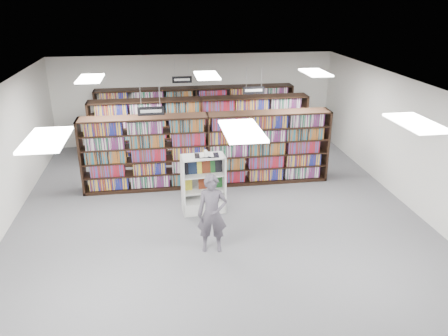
{
  "coord_description": "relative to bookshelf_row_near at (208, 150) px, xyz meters",
  "views": [
    {
      "loc": [
        -1.28,
        -9.57,
        5.23
      ],
      "look_at": [
        0.23,
        0.5,
        1.1
      ],
      "focal_mm": 35.0,
      "sensor_mm": 36.0,
      "label": 1
    }
  ],
  "objects": [
    {
      "name": "floor",
      "position": [
        0.0,
        -2.0,
        -1.05
      ],
      "size": [
        12.0,
        12.0,
        0.0
      ],
      "primitive_type": "plane",
      "color": "#4C4C51",
      "rests_on": "ground"
    },
    {
      "name": "troffer_back_right",
      "position": [
        3.0,
        0.0,
        2.11
      ],
      "size": [
        0.6,
        1.2,
        0.04
      ],
      "primitive_type": "cube",
      "color": "white",
      "rests_on": "ceiling"
    },
    {
      "name": "bookshelf_row_mid",
      "position": [
        0.0,
        2.0,
        0.0
      ],
      "size": [
        7.0,
        0.6,
        2.1
      ],
      "color": "black",
      "rests_on": "floor"
    },
    {
      "name": "aisle_sign_left",
      "position": [
        -1.5,
        -1.0,
        1.48
      ],
      "size": [
        0.65,
        0.02,
        0.8
      ],
      "color": "#B2B2B7",
      "rests_on": "ceiling"
    },
    {
      "name": "endcap_display",
      "position": [
        -0.31,
        -1.59,
        -0.55
      ],
      "size": [
        1.11,
        0.61,
        1.5
      ],
      "rotation": [
        0.0,
        0.0,
        0.07
      ],
      "color": "silver",
      "rests_on": "floor"
    },
    {
      "name": "troffer_back_left",
      "position": [
        -3.0,
        0.0,
        2.11
      ],
      "size": [
        0.6,
        1.2,
        0.04
      ],
      "primitive_type": "cube",
      "color": "white",
      "rests_on": "ceiling"
    },
    {
      "name": "wall_right",
      "position": [
        5.0,
        -2.0,
        0.55
      ],
      "size": [
        0.1,
        12.0,
        3.2
      ],
      "primitive_type": "cube",
      "color": "silver",
      "rests_on": "ground"
    },
    {
      "name": "bookshelf_row_far",
      "position": [
        0.0,
        3.7,
        0.0
      ],
      "size": [
        7.0,
        0.6,
        2.1
      ],
      "color": "black",
      "rests_on": "floor"
    },
    {
      "name": "aisle_sign_right",
      "position": [
        1.5,
        1.0,
        1.48
      ],
      "size": [
        0.65,
        0.02,
        0.8
      ],
      "color": "#B2B2B7",
      "rests_on": "ceiling"
    },
    {
      "name": "wall_back",
      "position": [
        0.0,
        4.0,
        0.55
      ],
      "size": [
        10.0,
        0.1,
        3.2
      ],
      "primitive_type": "cube",
      "color": "silver",
      "rests_on": "ground"
    },
    {
      "name": "shopper",
      "position": [
        -0.31,
        -3.46,
        -0.18
      ],
      "size": [
        0.68,
        0.49,
        1.75
      ],
      "primitive_type": "imported",
      "rotation": [
        0.0,
        0.0,
        -0.12
      ],
      "color": "#4F4954",
      "rests_on": "floor"
    },
    {
      "name": "troffer_front_left",
      "position": [
        -3.0,
        -5.0,
        2.11
      ],
      "size": [
        0.6,
        1.2,
        0.04
      ],
      "primitive_type": "cube",
      "color": "white",
      "rests_on": "ceiling"
    },
    {
      "name": "open_book",
      "position": [
        -0.22,
        -1.62,
        0.48
      ],
      "size": [
        0.6,
        0.37,
        0.13
      ],
      "rotation": [
        0.0,
        0.0,
        -0.05
      ],
      "color": "black",
      "rests_on": "endcap_display"
    },
    {
      "name": "bookshelf_row_near",
      "position": [
        0.0,
        0.0,
        0.0
      ],
      "size": [
        7.0,
        0.6,
        2.1
      ],
      "color": "black",
      "rests_on": "floor"
    },
    {
      "name": "ceiling",
      "position": [
        0.0,
        -2.0,
        2.15
      ],
      "size": [
        10.0,
        12.0,
        0.1
      ],
      "primitive_type": "cube",
      "color": "silver",
      "rests_on": "wall_back"
    },
    {
      "name": "aisle_sign_center",
      "position": [
        -0.5,
        3.0,
        1.48
      ],
      "size": [
        0.65,
        0.02,
        0.8
      ],
      "color": "#B2B2B7",
      "rests_on": "ceiling"
    },
    {
      "name": "troffer_back_center",
      "position": [
        0.0,
        0.0,
        2.11
      ],
      "size": [
        0.6,
        1.2,
        0.04
      ],
      "primitive_type": "cube",
      "color": "white",
      "rests_on": "ceiling"
    },
    {
      "name": "troffer_front_right",
      "position": [
        3.0,
        -5.0,
        2.11
      ],
      "size": [
        0.6,
        1.2,
        0.04
      ],
      "primitive_type": "cube",
      "color": "white",
      "rests_on": "ceiling"
    },
    {
      "name": "troffer_front_center",
      "position": [
        0.0,
        -5.0,
        2.11
      ],
      "size": [
        0.6,
        1.2,
        0.04
      ],
      "primitive_type": "cube",
      "color": "white",
      "rests_on": "ceiling"
    }
  ]
}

